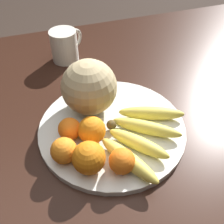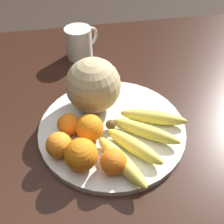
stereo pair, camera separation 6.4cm
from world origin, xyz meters
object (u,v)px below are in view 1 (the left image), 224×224
melon (89,87)px  ceramic_mug (65,45)px  orange_back_left (64,151)px  orange_front_left (89,158)px  banana_bunch (141,135)px  fruit_bowl (112,128)px  orange_back_right (92,130)px  kitchen_table (120,138)px  orange_mid_center (122,161)px  orange_front_right (70,129)px

melon → ceramic_mug: melon is taller
orange_back_left → orange_front_left: bearing=-41.6°
banana_bunch → ceramic_mug: ceramic_mug is taller
melon → orange_front_left: bearing=-105.8°
fruit_bowl → banana_bunch: size_ratio=1.51×
fruit_bowl → melon: melon is taller
fruit_bowl → ceramic_mug: bearing=96.7°
fruit_bowl → ceramic_mug: (-0.04, 0.38, 0.04)m
melon → orange_back_right: (-0.03, -0.11, -0.04)m
orange_back_right → orange_front_left: bearing=-109.7°
fruit_bowl → ceramic_mug: size_ratio=3.13×
kitchen_table → orange_back_left: (-0.17, -0.10, 0.13)m
fruit_bowl → orange_mid_center: (-0.02, -0.13, 0.04)m
orange_back_left → orange_front_right: bearing=67.5°
orange_front_right → ceramic_mug: (0.06, 0.38, 0.01)m
banana_bunch → orange_mid_center: 0.10m
kitchen_table → orange_front_right: size_ratio=28.33×
orange_front_left → orange_back_left: size_ratio=1.22×
fruit_bowl → melon: bearing=112.2°
orange_back_right → orange_front_right: bearing=152.4°
kitchen_table → orange_back_right: orange_back_right is taller
melon → orange_front_right: size_ratio=2.62×
melon → orange_back_left: size_ratio=2.42×
banana_bunch → orange_front_left: size_ratio=3.39×
banana_bunch → orange_mid_center: (-0.07, -0.06, 0.01)m
orange_front_left → orange_back_left: bearing=138.4°
banana_bunch → fruit_bowl: bearing=171.2°
orange_back_right → fruit_bowl: bearing=24.5°
fruit_bowl → orange_front_right: size_ratio=6.78×
kitchen_table → orange_front_left: (-0.12, -0.14, 0.14)m
kitchen_table → orange_front_left: orange_front_left is taller
orange_front_left → ceramic_mug: bearing=84.8°
banana_bunch → orange_back_left: orange_back_left is taller
orange_front_left → orange_back_right: orange_front_left is taller
orange_mid_center → orange_back_left: size_ratio=0.97×
banana_bunch → orange_mid_center: size_ratio=4.29×
orange_front_left → orange_mid_center: (0.07, -0.03, -0.01)m
melon → ceramic_mug: 0.30m
fruit_bowl → orange_mid_center: 0.14m
melon → orange_front_left: melon is taller
orange_front_right → orange_mid_center: size_ratio=0.96×
melon → orange_back_right: 0.12m
kitchen_table → ceramic_mug: size_ratio=13.09×
orange_back_left → orange_back_right: 0.08m
orange_back_left → banana_bunch: bearing=-0.8°
orange_back_left → ceramic_mug: 0.45m
kitchen_table → fruit_bowl: size_ratio=4.18×
kitchen_table → orange_front_left: bearing=-131.3°
orange_back_left → orange_back_right: (0.07, 0.04, 0.00)m
orange_back_right → banana_bunch: bearing=-19.0°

